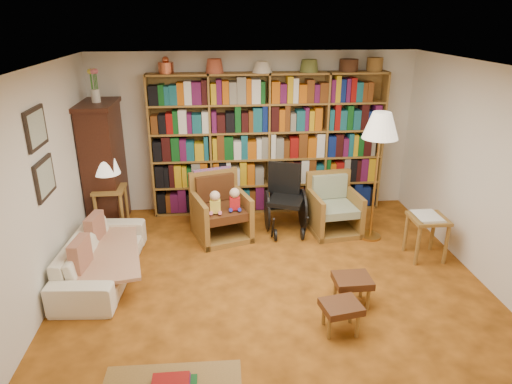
{
  "coord_description": "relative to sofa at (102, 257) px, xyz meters",
  "views": [
    {
      "loc": [
        -0.64,
        -4.54,
        3.0
      ],
      "look_at": [
        -0.16,
        0.6,
        0.99
      ],
      "focal_mm": 32.0,
      "sensor_mm": 36.0,
      "label": 1
    }
  ],
  "objects": [
    {
      "name": "floor",
      "position": [
        2.05,
        -0.48,
        -0.26
      ],
      "size": [
        5.0,
        5.0,
        0.0
      ],
      "primitive_type": "plane",
      "color": "#BB671C",
      "rests_on": "ground"
    },
    {
      "name": "ceiling",
      "position": [
        2.05,
        -0.48,
        2.24
      ],
      "size": [
        5.0,
        5.0,
        0.0
      ],
      "primitive_type": "plane",
      "rotation": [
        3.14,
        0.0,
        0.0
      ],
      "color": "white",
      "rests_on": "wall_back"
    },
    {
      "name": "wall_back",
      "position": [
        2.05,
        2.02,
        0.99
      ],
      "size": [
        5.0,
        0.0,
        5.0
      ],
      "primitive_type": "plane",
      "rotation": [
        1.57,
        0.0,
        0.0
      ],
      "color": "silver",
      "rests_on": "floor"
    },
    {
      "name": "wall_front",
      "position": [
        2.05,
        -2.98,
        0.99
      ],
      "size": [
        5.0,
        0.0,
        5.0
      ],
      "primitive_type": "plane",
      "rotation": [
        -1.57,
        0.0,
        0.0
      ],
      "color": "silver",
      "rests_on": "floor"
    },
    {
      "name": "wall_left",
      "position": [
        -0.45,
        -0.48,
        0.99
      ],
      "size": [
        0.0,
        5.0,
        5.0
      ],
      "primitive_type": "plane",
      "rotation": [
        1.57,
        0.0,
        1.57
      ],
      "color": "silver",
      "rests_on": "floor"
    },
    {
      "name": "wall_right",
      "position": [
        4.55,
        -0.48,
        0.99
      ],
      "size": [
        0.0,
        5.0,
        5.0
      ],
      "primitive_type": "plane",
      "rotation": [
        1.57,
        0.0,
        -1.57
      ],
      "color": "silver",
      "rests_on": "floor"
    },
    {
      "name": "bookshelf",
      "position": [
        2.25,
        1.85,
        0.91
      ],
      "size": [
        3.6,
        0.3,
        2.42
      ],
      "color": "olive",
      "rests_on": "floor"
    },
    {
      "name": "curio_cabinet",
      "position": [
        -0.2,
        1.52,
        0.69
      ],
      "size": [
        0.5,
        0.95,
        2.4
      ],
      "color": "#381B0F",
      "rests_on": "floor"
    },
    {
      "name": "framed_pictures",
      "position": [
        -0.43,
        -0.18,
        1.36
      ],
      "size": [
        0.03,
        0.52,
        0.97
      ],
      "color": "black",
      "rests_on": "wall_left"
    },
    {
      "name": "sofa",
      "position": [
        0.0,
        0.0,
        0.0
      ],
      "size": [
        1.83,
        0.83,
        0.52
      ],
      "primitive_type": "imported",
      "rotation": [
        0.0,
        0.0,
        1.5
      ],
      "color": "#F3E9CE",
      "rests_on": "floor"
    },
    {
      "name": "sofa_throw",
      "position": [
        0.05,
        0.0,
        0.04
      ],
      "size": [
        1.03,
        1.56,
        0.04
      ],
      "primitive_type": "cube",
      "rotation": [
        0.0,
        0.0,
        0.19
      ],
      "color": "beige",
      "rests_on": "sofa"
    },
    {
      "name": "cushion_left",
      "position": [
        -0.13,
        0.35,
        0.19
      ],
      "size": [
        0.18,
        0.39,
        0.37
      ],
      "primitive_type": "cube",
      "rotation": [
        0.0,
        0.0,
        -0.16
      ],
      "color": "maroon",
      "rests_on": "sofa"
    },
    {
      "name": "cushion_right",
      "position": [
        -0.13,
        -0.35,
        0.19
      ],
      "size": [
        0.17,
        0.4,
        0.39
      ],
      "primitive_type": "cube",
      "rotation": [
        0.0,
        0.0,
        -0.12
      ],
      "color": "maroon",
      "rests_on": "sofa"
    },
    {
      "name": "side_table_lamp",
      "position": [
        -0.1,
        1.19,
        0.26
      ],
      "size": [
        0.43,
        0.43,
        0.7
      ],
      "color": "olive",
      "rests_on": "floor"
    },
    {
      "name": "table_lamp",
      "position": [
        -0.1,
        1.19,
        0.78
      ],
      "size": [
        0.37,
        0.37,
        0.5
      ],
      "color": "#B48239",
      "rests_on": "side_table_lamp"
    },
    {
      "name": "armchair_leather",
      "position": [
        1.47,
        1.01,
        0.12
      ],
      "size": [
        0.94,
        0.95,
        0.93
      ],
      "color": "olive",
      "rests_on": "floor"
    },
    {
      "name": "armchair_sage",
      "position": [
        3.12,
        1.03,
        0.06
      ],
      "size": [
        0.76,
        0.78,
        0.85
      ],
      "color": "olive",
      "rests_on": "floor"
    },
    {
      "name": "wheelchair",
      "position": [
        2.42,
        1.11,
        0.19
      ],
      "size": [
        0.62,
        0.79,
        0.99
      ],
      "color": "black",
      "rests_on": "floor"
    },
    {
      "name": "floor_lamp",
      "position": [
        3.6,
        0.7,
        1.31
      ],
      "size": [
        0.48,
        0.48,
        1.82
      ],
      "color": "#B48239",
      "rests_on": "floor"
    },
    {
      "name": "side_table_papers",
      "position": [
        4.11,
        0.08,
        0.21
      ],
      "size": [
        0.46,
        0.46,
        0.61
      ],
      "color": "olive",
      "rests_on": "floor"
    },
    {
      "name": "footstool_a",
      "position": [
        2.86,
        -0.86,
        0.02
      ],
      "size": [
        0.4,
        0.34,
        0.34
      ],
      "color": "#4D2314",
      "rests_on": "floor"
    },
    {
      "name": "footstool_b",
      "position": [
        2.61,
        -1.3,
        0.0
      ],
      "size": [
        0.43,
        0.38,
        0.32
      ],
      "color": "#4D2314",
      "rests_on": "floor"
    }
  ]
}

